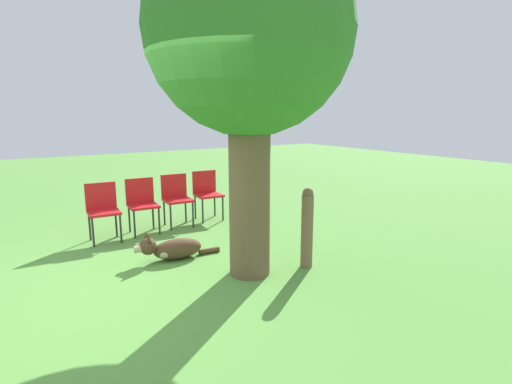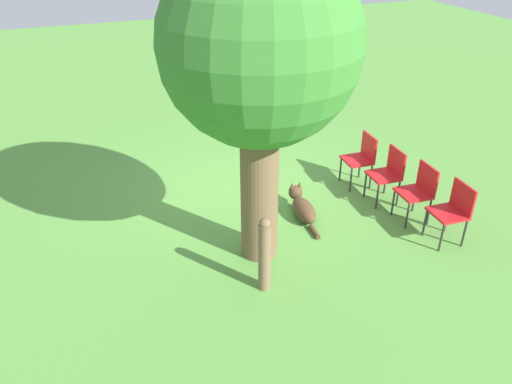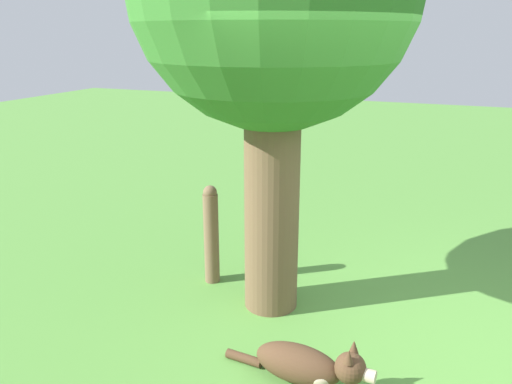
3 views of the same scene
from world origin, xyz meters
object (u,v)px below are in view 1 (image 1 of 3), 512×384
at_px(dog, 172,249).
at_px(red_chair_0, 103,207).
at_px(oak_tree, 249,37).
at_px(fence_post, 307,227).
at_px(red_chair_3, 207,191).
at_px(red_chair_1, 142,201).
at_px(red_chair_2, 176,196).

height_order(dog, red_chair_0, red_chair_0).
xyz_separation_m(oak_tree, dog, (-0.93, -0.61, -2.53)).
bearing_deg(fence_post, red_chair_0, -142.83).
bearing_deg(oak_tree, dog, -146.65).
xyz_separation_m(red_chair_0, red_chair_3, (-0.29, 1.85, 0.00)).
bearing_deg(dog, fence_post, 144.40).
xyz_separation_m(red_chair_1, red_chair_3, (-0.19, 1.23, 0.00)).
bearing_deg(dog, oak_tree, 128.72).
bearing_deg(red_chair_0, red_chair_2, 102.54).
height_order(red_chair_1, red_chair_3, same).
xyz_separation_m(red_chair_2, red_chair_3, (-0.10, 0.62, 0.00)).
bearing_deg(dog, red_chair_1, -87.29).
distance_m(dog, red_chair_1, 1.46).
height_order(dog, fence_post, fence_post).
relative_size(fence_post, red_chair_3, 1.16).
bearing_deg(oak_tree, red_chair_0, -152.65).
bearing_deg(red_chair_1, red_chair_2, 102.54).
xyz_separation_m(fence_post, red_chair_3, (-2.74, -0.02, 0.00)).
distance_m(red_chair_1, red_chair_3, 1.24).
bearing_deg(red_chair_3, dog, -35.26).
height_order(red_chair_0, red_chair_1, same).
relative_size(oak_tree, red_chair_3, 4.50).
bearing_deg(red_chair_0, red_chair_3, 102.54).
height_order(dog, red_chair_1, red_chair_1).
relative_size(red_chair_1, red_chair_3, 1.00).
xyz_separation_m(red_chair_0, red_chair_2, (-0.19, 1.23, 0.00)).
distance_m(oak_tree, red_chair_0, 3.33).
bearing_deg(red_chair_3, red_chair_1, -77.46).
bearing_deg(fence_post, red_chair_2, -166.60).
bearing_deg(fence_post, dog, -130.97).
distance_m(oak_tree, red_chair_1, 3.24).
bearing_deg(oak_tree, red_chair_3, 164.89).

